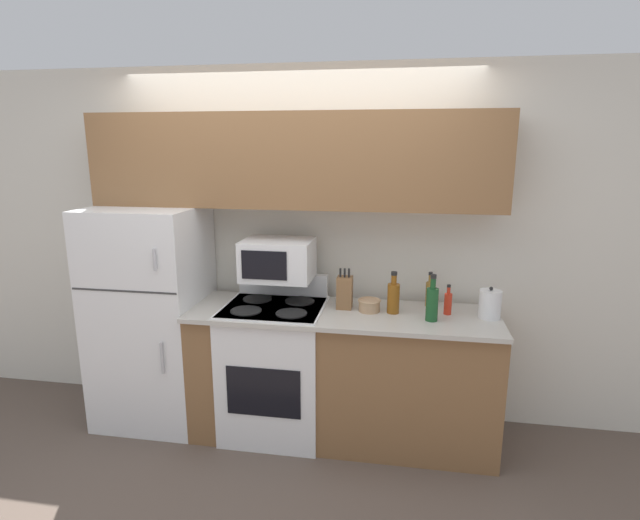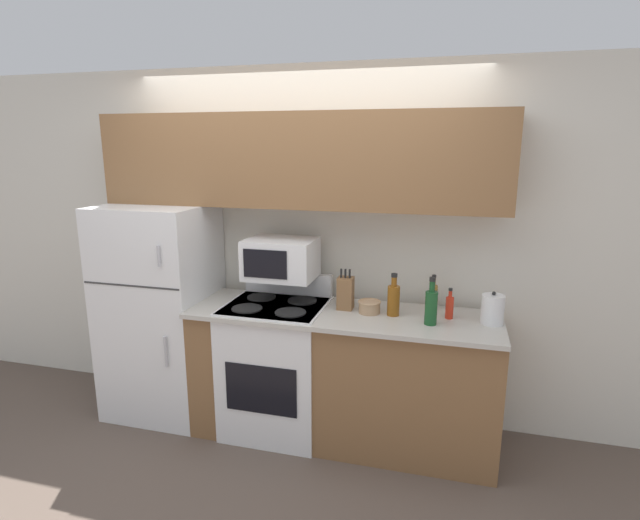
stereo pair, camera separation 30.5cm
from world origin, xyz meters
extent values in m
plane|color=brown|center=(0.00, 0.00, 0.00)|extent=(12.00, 12.00, 0.00)
cube|color=silver|center=(0.00, 0.69, 1.27)|extent=(8.00, 0.05, 2.55)
cube|color=brown|center=(0.38, 0.30, 0.45)|extent=(2.05, 0.60, 0.89)
cube|color=#BCB7AD|center=(0.38, 0.28, 0.91)|extent=(2.05, 0.64, 0.03)
cube|color=white|center=(-1.02, 0.33, 0.79)|extent=(0.76, 0.66, 1.58)
cube|color=#383838|center=(-1.02, 0.00, 1.08)|extent=(0.74, 0.01, 0.01)
cylinder|color=#B7B7BC|center=(-0.78, -0.01, 1.30)|extent=(0.02, 0.02, 0.14)
cylinder|color=#B7B7BC|center=(-0.78, -0.01, 0.63)|extent=(0.02, 0.02, 0.22)
cube|color=brown|center=(0.00, 0.50, 1.90)|extent=(2.80, 0.34, 0.63)
cube|color=white|center=(-0.09, 0.28, 0.47)|extent=(0.68, 0.60, 0.93)
cube|color=black|center=(-0.09, -0.02, 0.45)|extent=(0.49, 0.01, 0.34)
cube|color=#2D2D2D|center=(-0.09, 0.28, 0.93)|extent=(0.65, 0.57, 0.01)
cube|color=white|center=(-0.09, 0.57, 1.01)|extent=(0.65, 0.06, 0.16)
cylinder|color=black|center=(-0.25, 0.15, 0.94)|extent=(0.20, 0.20, 0.01)
cylinder|color=black|center=(0.06, 0.15, 0.94)|extent=(0.20, 0.20, 0.01)
cylinder|color=black|center=(-0.25, 0.41, 0.94)|extent=(0.20, 0.20, 0.01)
cylinder|color=black|center=(0.06, 0.41, 0.94)|extent=(0.20, 0.20, 0.01)
cube|color=white|center=(-0.09, 0.40, 1.23)|extent=(0.48, 0.36, 0.27)
cube|color=black|center=(-0.14, 0.21, 1.23)|extent=(0.30, 0.01, 0.19)
cube|color=brown|center=(0.38, 0.36, 1.03)|extent=(0.10, 0.10, 0.22)
cylinder|color=black|center=(0.35, 0.35, 1.17)|extent=(0.01, 0.01, 0.06)
cylinder|color=black|center=(0.38, 0.35, 1.17)|extent=(0.01, 0.01, 0.06)
cylinder|color=black|center=(0.41, 0.35, 1.17)|extent=(0.01, 0.01, 0.06)
cylinder|color=tan|center=(0.55, 0.32, 0.96)|extent=(0.14, 0.14, 0.08)
torus|color=tan|center=(0.55, 0.32, 1.00)|extent=(0.15, 0.15, 0.01)
cylinder|color=#194C23|center=(0.95, 0.21, 1.03)|extent=(0.08, 0.08, 0.21)
cylinder|color=#194C23|center=(0.95, 0.21, 1.17)|extent=(0.03, 0.03, 0.07)
cylinder|color=black|center=(0.95, 0.21, 1.21)|extent=(0.04, 0.04, 0.02)
cylinder|color=red|center=(1.06, 0.35, 0.99)|extent=(0.05, 0.05, 0.14)
cylinder|color=red|center=(1.06, 0.35, 1.08)|extent=(0.02, 0.02, 0.04)
cylinder|color=black|center=(1.06, 0.35, 1.11)|extent=(0.02, 0.03, 0.02)
cylinder|color=brown|center=(0.71, 0.31, 1.02)|extent=(0.08, 0.08, 0.20)
cylinder|color=brown|center=(0.71, 0.31, 1.15)|extent=(0.04, 0.04, 0.06)
cylinder|color=black|center=(0.71, 0.31, 1.19)|extent=(0.04, 0.04, 0.02)
cylinder|color=olive|center=(0.95, 0.50, 1.01)|extent=(0.06, 0.06, 0.17)
cylinder|color=olive|center=(0.95, 0.50, 1.12)|extent=(0.03, 0.03, 0.05)
cylinder|color=black|center=(0.95, 0.50, 1.15)|extent=(0.03, 0.03, 0.02)
cylinder|color=white|center=(1.32, 0.32, 1.01)|extent=(0.14, 0.14, 0.18)
sphere|color=black|center=(1.32, 0.32, 1.12)|extent=(0.02, 0.02, 0.02)
camera|label=1|loc=(0.76, -2.85, 2.01)|focal=28.00mm
camera|label=2|loc=(1.06, -2.78, 2.01)|focal=28.00mm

